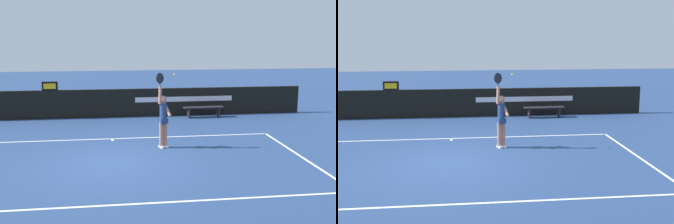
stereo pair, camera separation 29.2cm
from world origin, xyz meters
The scene contains 7 objects.
ground_plane centered at (0.00, 0.00, 0.00)m, with size 60.00×60.00×0.00m, color navy.
court_lines centered at (0.00, -0.05, 0.00)m, with size 11.37×6.00×0.00m.
back_wall centered at (0.01, 6.83, 0.62)m, with size 17.26×0.18×1.24m.
speed_display centered at (-2.60, 6.83, 1.43)m, with size 0.66×0.14×0.38m.
tennis_player centered at (1.63, 1.49, 1.02)m, with size 0.51×0.44×2.45m.
tennis_ball centered at (1.98, 1.37, 2.39)m, with size 0.07×0.07×0.07m.
courtside_bench_near centered at (4.03, 6.23, 0.37)m, with size 1.78×0.41×0.47m.
Camera 1 is at (-0.04, -11.84, 3.71)m, focal length 45.56 mm.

